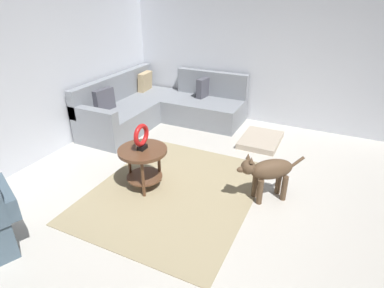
{
  "coord_description": "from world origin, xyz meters",
  "views": [
    {
      "loc": [
        -2.7,
        -0.9,
        2.3
      ],
      "look_at": [
        0.45,
        0.6,
        0.55
      ],
      "focal_mm": 29.45,
      "sensor_mm": 36.0,
      "label": 1
    }
  ],
  "objects_px": {
    "sectional_couch": "(159,108)",
    "dog_bed_mat": "(261,140)",
    "side_table": "(143,158)",
    "dog": "(268,172)",
    "dog_toy_ball": "(252,170)",
    "torus_sculpture": "(141,136)"
  },
  "relations": [
    {
      "from": "torus_sculpture",
      "to": "dog_bed_mat",
      "type": "relative_size",
      "value": 0.41
    },
    {
      "from": "dog_bed_mat",
      "to": "side_table",
      "type": "bearing_deg",
      "value": 151.95
    },
    {
      "from": "side_table",
      "to": "dog_bed_mat",
      "type": "distance_m",
      "value": 2.18
    },
    {
      "from": "dog",
      "to": "dog_toy_ball",
      "type": "distance_m",
      "value": 0.69
    },
    {
      "from": "dog_toy_ball",
      "to": "sectional_couch",
      "type": "bearing_deg",
      "value": 64.55
    },
    {
      "from": "torus_sculpture",
      "to": "dog",
      "type": "height_order",
      "value": "torus_sculpture"
    },
    {
      "from": "side_table",
      "to": "dog_toy_ball",
      "type": "height_order",
      "value": "side_table"
    },
    {
      "from": "sectional_couch",
      "to": "dog_bed_mat",
      "type": "bearing_deg",
      "value": -90.36
    },
    {
      "from": "side_table",
      "to": "torus_sculpture",
      "type": "distance_m",
      "value": 0.29
    },
    {
      "from": "torus_sculpture",
      "to": "dog",
      "type": "bearing_deg",
      "value": -74.12
    },
    {
      "from": "dog_bed_mat",
      "to": "dog_toy_ball",
      "type": "bearing_deg",
      "value": -172.36
    },
    {
      "from": "side_table",
      "to": "dog_bed_mat",
      "type": "bearing_deg",
      "value": -28.05
    },
    {
      "from": "side_table",
      "to": "torus_sculpture",
      "type": "height_order",
      "value": "torus_sculpture"
    },
    {
      "from": "side_table",
      "to": "dog",
      "type": "xyz_separation_m",
      "value": [
        0.41,
        -1.45,
        -0.04
      ]
    },
    {
      "from": "sectional_couch",
      "to": "dog_toy_ball",
      "type": "xyz_separation_m",
      "value": [
        -0.98,
        -2.06,
        -0.25
      ]
    },
    {
      "from": "sectional_couch",
      "to": "side_table",
      "type": "distance_m",
      "value": 2.12
    },
    {
      "from": "dog_bed_mat",
      "to": "dog",
      "type": "height_order",
      "value": "dog"
    },
    {
      "from": "sectional_couch",
      "to": "dog_toy_ball",
      "type": "height_order",
      "value": "sectional_couch"
    },
    {
      "from": "sectional_couch",
      "to": "dog",
      "type": "relative_size",
      "value": 3.28
    },
    {
      "from": "dog_toy_ball",
      "to": "dog_bed_mat",
      "type": "bearing_deg",
      "value": 7.64
    },
    {
      "from": "sectional_couch",
      "to": "side_table",
      "type": "relative_size",
      "value": 3.75
    },
    {
      "from": "sectional_couch",
      "to": "dog_toy_ball",
      "type": "bearing_deg",
      "value": -115.45
    }
  ]
}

